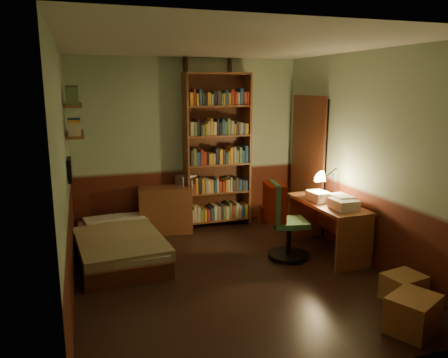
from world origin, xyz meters
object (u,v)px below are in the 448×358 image
object	(u,v)px
desk	(327,227)
cardboard_box_b	(404,287)
office_chair	(289,217)
dresser	(166,210)
desk_lamp	(333,175)
cardboard_box_a	(413,314)
mini_stereo	(186,180)
bed	(119,237)
bookshelf	(217,151)

from	to	relation	value
desk	cardboard_box_b	xyz separation A→B (m)	(0.06, -1.42, -0.21)
office_chair	cardboard_box_b	size ratio (longest dim) A/B	2.80
dresser	desk_lamp	distance (m)	2.51
cardboard_box_a	desk_lamp	bearing A→B (deg)	77.82
mini_stereo	cardboard_box_a	world-z (taller)	mini_stereo
bed	desk	xyz separation A→B (m)	(2.63, -0.70, 0.07)
bookshelf	office_chair	xyz separation A→B (m)	(0.46, -1.60, -0.65)
bookshelf	cardboard_box_a	world-z (taller)	bookshelf
cardboard_box_a	dresser	bearing A→B (deg)	114.83
mini_stereo	desk_lamp	size ratio (longest dim) A/B	0.42
mini_stereo	bookshelf	xyz separation A→B (m)	(0.49, -0.04, 0.42)
bed	cardboard_box_b	distance (m)	3.42
dresser	cardboard_box_b	distance (m)	3.50
desk	cardboard_box_b	bearing A→B (deg)	-89.19
desk	office_chair	distance (m)	0.60
bed	mini_stereo	bearing A→B (deg)	37.03
bookshelf	office_chair	bearing A→B (deg)	-74.88
mini_stereo	cardboard_box_b	distance (m)	3.48
cardboard_box_a	office_chair	bearing A→B (deg)	98.34
desk_lamp	cardboard_box_a	distance (m)	2.33
office_chair	cardboard_box_b	bearing A→B (deg)	-55.61
bookshelf	desk	distance (m)	2.06
dresser	office_chair	xyz separation A→B (m)	(1.31, -1.51, 0.20)
desk_lamp	cardboard_box_a	bearing A→B (deg)	-85.32
desk	office_chair	bearing A→B (deg)	-179.42
bed	bookshelf	xyz separation A→B (m)	(1.61, 0.88, 0.92)
bookshelf	desk	xyz separation A→B (m)	(1.02, -1.58, -0.84)
cardboard_box_b	dresser	bearing A→B (deg)	123.42
desk	desk_lamp	bearing A→B (deg)	45.43
dresser	mini_stereo	size ratio (longest dim) A/B	2.88
cardboard_box_b	mini_stereo	bearing A→B (deg)	117.31
desk_lamp	cardboard_box_a	size ratio (longest dim) A/B	1.43
mini_stereo	desk_lamp	distance (m)	2.23
mini_stereo	desk	distance (m)	2.26
dresser	cardboard_box_b	world-z (taller)	dresser
cardboard_box_a	cardboard_box_b	xyz separation A→B (m)	(0.34, 0.51, -0.03)
dresser	bookshelf	xyz separation A→B (m)	(0.85, 0.08, 0.84)
bed	cardboard_box_a	size ratio (longest dim) A/B	4.04
cardboard_box_b	desk_lamp	bearing A→B (deg)	85.69
mini_stereo	cardboard_box_b	size ratio (longest dim) A/B	0.70
mini_stereo	desk_lamp	bearing A→B (deg)	-64.25
dresser	cardboard_box_a	bearing A→B (deg)	-57.61
office_chair	cardboard_box_a	xyz separation A→B (m)	(0.28, -1.92, -0.37)
desk	office_chair	xyz separation A→B (m)	(-0.56, -0.02, 0.20)
desk	cardboard_box_b	size ratio (longest dim) A/B	3.30
desk	desk_lamp	world-z (taller)	desk_lamp
dresser	cardboard_box_a	distance (m)	3.78
desk_lamp	cardboard_box_b	world-z (taller)	desk_lamp
bed	desk_lamp	distance (m)	2.95
dresser	mini_stereo	bearing A→B (deg)	27.00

